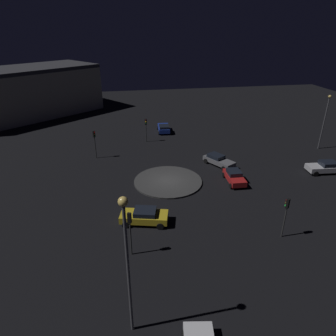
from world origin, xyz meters
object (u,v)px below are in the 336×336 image
object	(u,v)px
traffic_light_southwest	(95,139)
traffic_light_southeast	(130,225)
car_blue	(164,128)
traffic_light_west	(146,126)
streetlamp_north	(325,117)
car_grey	(218,160)
traffic_light_northeast	(286,210)
car_red	(234,177)
store_building	(26,92)
car_yellow	(144,216)
streetlamp_east_near	(127,251)
car_silver	(325,167)

from	to	relation	value
traffic_light_southwest	traffic_light_southeast	size ratio (longest dim) A/B	0.99
car_blue	traffic_light_west	size ratio (longest dim) A/B	1.10
traffic_light_southwest	traffic_light_southeast	bearing A→B (deg)	-34.79
car_blue	streetlamp_north	distance (m)	25.63
car_grey	traffic_light_southeast	size ratio (longest dim) A/B	1.15
car_grey	traffic_light_northeast	xyz separation A→B (m)	(15.81, 0.66, 2.10)
car_blue	traffic_light_southeast	size ratio (longest dim) A/B	1.03
traffic_light_northeast	car_red	bearing A→B (deg)	-32.25
traffic_light_west	streetlamp_north	bearing A→B (deg)	69.44
car_blue	traffic_light_southwest	world-z (taller)	traffic_light_southwest
car_blue	traffic_light_northeast	bearing A→B (deg)	-164.99
streetlamp_north	car_grey	bearing A→B (deg)	-79.90
car_grey	traffic_light_west	world-z (taller)	traffic_light_west
traffic_light_southeast	streetlamp_north	size ratio (longest dim) A/B	0.50
streetlamp_north	store_building	distance (m)	55.62
traffic_light_northeast	traffic_light_southwest	bearing A→B (deg)	4.72
traffic_light_southeast	store_building	world-z (taller)	store_building
car_blue	car_yellow	bearing A→B (deg)	171.16
car_blue	store_building	size ratio (longest dim) A/B	0.14
car_blue	traffic_light_west	world-z (taller)	traffic_light_west
streetlamp_east_near	store_building	world-z (taller)	streetlamp_east_near
traffic_light_southeast	car_yellow	bearing A→B (deg)	3.64
car_yellow	store_building	world-z (taller)	store_building
car_red	car_grey	size ratio (longest dim) A/B	0.86
traffic_light_southwest	streetlamp_east_near	size ratio (longest dim) A/B	0.42
car_grey	traffic_light_southeast	bearing A→B (deg)	-69.04
traffic_light_northeast	streetlamp_east_near	distance (m)	15.96
car_red	car_silver	xyz separation A→B (m)	(-0.43, 12.49, 0.04)
traffic_light_southwest	traffic_light_west	bearing A→B (deg)	80.00
car_grey	car_yellow	bearing A→B (deg)	-74.36
streetlamp_north	traffic_light_southeast	bearing A→B (deg)	-57.99
car_yellow	traffic_light_northeast	distance (m)	12.91
streetlamp_east_near	car_blue	bearing A→B (deg)	167.61
car_yellow	store_building	distance (m)	46.86
car_yellow	store_building	xyz separation A→B (m)	(-42.38, -19.59, 4.05)
car_red	car_silver	size ratio (longest dim) A/B	0.92
car_blue	traffic_light_west	xyz separation A→B (m)	(4.26, -3.59, 1.99)
car_blue	traffic_light_west	distance (m)	5.92
car_red	traffic_light_southeast	xyz separation A→B (m)	(10.65, -13.16, 2.17)
traffic_light_southwest	streetlamp_east_near	distance (m)	28.46
car_silver	store_building	bearing A→B (deg)	-33.91
traffic_light_southwest	streetlamp_east_near	xyz separation A→B (m)	(28.09, 3.13, 3.39)
traffic_light_northeast	streetlamp_north	size ratio (longest dim) A/B	0.48
car_grey	streetlamp_north	distance (m)	18.02
streetlamp_north	store_building	size ratio (longest dim) A/B	0.27
car_silver	streetlamp_east_near	world-z (taller)	streetlamp_east_near
streetlamp_north	store_building	xyz separation A→B (m)	(-27.79, -48.17, -0.16)
car_silver	traffic_light_west	world-z (taller)	traffic_light_west
traffic_light_southwest	car_grey	bearing A→B (deg)	27.47
car_blue	traffic_light_northeast	distance (m)	31.41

